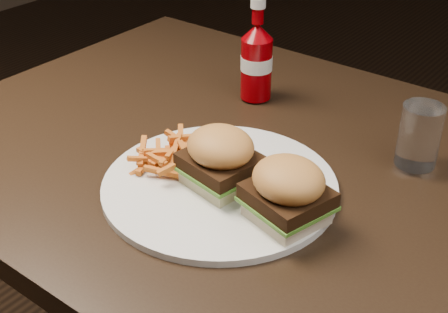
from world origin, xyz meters
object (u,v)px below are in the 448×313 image
Objects in this scene: dining_table at (278,174)px; tumbler at (419,136)px; plate at (220,186)px; ketchup_bottle at (256,68)px.

dining_table is 12.36× the size of tumbler.
tumbler is (0.17, 0.12, 0.08)m from dining_table.
tumbler is at bearing 34.71° from dining_table.
plate is 3.52× the size of tumbler.
ketchup_bottle reaches higher than plate.
plate is at bearing -104.54° from dining_table.
dining_table is at bearing -45.71° from ketchup_bottle.
plate is 3.03× the size of ketchup_bottle.
plate is at bearing -64.60° from ketchup_bottle.
ketchup_bottle is at bearing 134.29° from dining_table.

